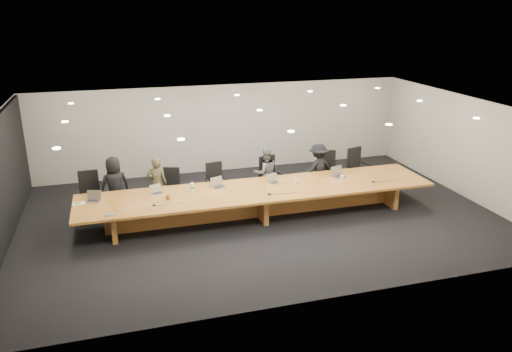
% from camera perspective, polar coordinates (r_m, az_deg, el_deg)
% --- Properties ---
extents(ground, '(12.00, 12.00, 0.00)m').
position_cam_1_polar(ground, '(12.90, 0.37, -4.62)').
color(ground, black).
rests_on(ground, ground).
extents(back_wall, '(12.00, 0.02, 2.80)m').
position_cam_1_polar(back_wall, '(16.14, -3.70, 5.46)').
color(back_wall, beige).
rests_on(back_wall, ground).
extents(conference_table, '(9.00, 1.80, 0.75)m').
position_cam_1_polar(conference_table, '(12.70, 0.38, -2.47)').
color(conference_table, brown).
rests_on(conference_table, ground).
extents(chair_far_left, '(0.66, 0.66, 1.20)m').
position_cam_1_polar(chair_far_left, '(13.37, -18.40, -2.01)').
color(chair_far_left, black).
rests_on(chair_far_left, ground).
extents(chair_left, '(0.69, 0.69, 1.06)m').
position_cam_1_polar(chair_left, '(13.54, -9.75, -1.32)').
color(chair_left, black).
rests_on(chair_left, ground).
extents(chair_mid_left, '(0.63, 0.63, 1.10)m').
position_cam_1_polar(chair_mid_left, '(13.71, -4.50, -0.75)').
color(chair_mid_left, black).
rests_on(chair_mid_left, ground).
extents(chair_mid_right, '(0.73, 0.73, 1.19)m').
position_cam_1_polar(chair_mid_right, '(13.95, 1.75, -0.15)').
color(chair_mid_right, black).
rests_on(chair_mid_right, ground).
extents(chair_right, '(0.73, 0.73, 1.20)m').
position_cam_1_polar(chair_right, '(14.56, 8.23, 0.51)').
color(chair_right, black).
rests_on(chair_right, ground).
extents(chair_far_right, '(0.75, 0.75, 1.19)m').
position_cam_1_polar(chair_far_right, '(15.07, 11.68, 0.94)').
color(chair_far_right, black).
rests_on(chair_far_right, ground).
extents(person_a, '(0.84, 0.65, 1.53)m').
position_cam_1_polar(person_a, '(13.29, -15.82, -1.09)').
color(person_a, black).
rests_on(person_a, ground).
extents(person_b, '(0.56, 0.41, 1.42)m').
position_cam_1_polar(person_b, '(13.36, -11.24, -0.87)').
color(person_b, '#39361F').
rests_on(person_b, ground).
extents(person_c, '(0.71, 0.56, 1.43)m').
position_cam_1_polar(person_c, '(13.94, 1.11, 0.37)').
color(person_c, '#535356').
rests_on(person_c, ground).
extents(person_d, '(1.06, 0.78, 1.48)m').
position_cam_1_polar(person_d, '(14.31, 7.09, 0.82)').
color(person_d, black).
rests_on(person_d, ground).
extents(laptop_a, '(0.38, 0.32, 0.26)m').
position_cam_1_polar(laptop_a, '(12.38, -18.19, -2.26)').
color(laptop_a, tan).
rests_on(laptop_a, conference_table).
extents(laptop_b, '(0.35, 0.30, 0.23)m').
position_cam_1_polar(laptop_b, '(12.49, -11.21, -1.53)').
color(laptop_b, beige).
rests_on(laptop_b, conference_table).
extents(laptop_c, '(0.41, 0.36, 0.27)m').
position_cam_1_polar(laptop_c, '(12.70, -4.22, -0.76)').
color(laptop_c, '#B8A78D').
rests_on(laptop_c, conference_table).
extents(laptop_d, '(0.37, 0.31, 0.24)m').
position_cam_1_polar(laptop_d, '(12.98, 2.15, -0.33)').
color(laptop_d, '#C6B797').
rests_on(laptop_d, conference_table).
extents(laptop_e, '(0.42, 0.35, 0.29)m').
position_cam_1_polar(laptop_e, '(13.64, 9.55, 0.46)').
color(laptop_e, tan).
rests_on(laptop_e, conference_table).
extents(water_bottle, '(0.09, 0.09, 0.23)m').
position_cam_1_polar(water_bottle, '(12.49, -7.29, -1.30)').
color(water_bottle, silver).
rests_on(water_bottle, conference_table).
extents(amber_mug, '(0.11, 0.11, 0.11)m').
position_cam_1_polar(amber_mug, '(12.10, -10.04, -2.44)').
color(amber_mug, brown).
rests_on(amber_mug, conference_table).
extents(paper_cup_near, '(0.09, 0.09, 0.10)m').
position_cam_1_polar(paper_cup_near, '(13.08, 4.61, -0.58)').
color(paper_cup_near, silver).
rests_on(paper_cup_near, conference_table).
extents(paper_cup_far, '(0.10, 0.10, 0.10)m').
position_cam_1_polar(paper_cup_far, '(13.52, 9.81, -0.13)').
color(paper_cup_far, white).
rests_on(paper_cup_far, conference_table).
extents(notepad, '(0.29, 0.25, 0.02)m').
position_cam_1_polar(notepad, '(12.40, -19.61, -3.00)').
color(notepad, silver).
rests_on(notepad, conference_table).
extents(lime_gadget, '(0.15, 0.09, 0.02)m').
position_cam_1_polar(lime_gadget, '(12.39, -19.69, -2.93)').
color(lime_gadget, '#62C334').
rests_on(lime_gadget, notepad).
extents(av_box, '(0.23, 0.18, 0.03)m').
position_cam_1_polar(av_box, '(11.54, -16.28, -4.23)').
color(av_box, '#B2B2B7').
rests_on(av_box, conference_table).
extents(mic_left, '(0.13, 0.13, 0.03)m').
position_cam_1_polar(mic_left, '(11.84, -11.57, -3.25)').
color(mic_left, black).
rests_on(mic_left, conference_table).
extents(mic_center, '(0.13, 0.13, 0.03)m').
position_cam_1_polar(mic_center, '(12.26, 1.56, -2.05)').
color(mic_center, black).
rests_on(mic_center, conference_table).
extents(mic_right, '(0.12, 0.12, 0.03)m').
position_cam_1_polar(mic_right, '(13.47, 13.26, -0.61)').
color(mic_right, black).
rests_on(mic_right, conference_table).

